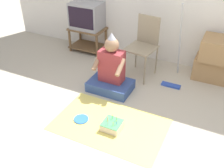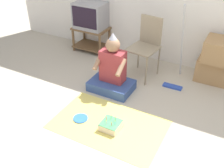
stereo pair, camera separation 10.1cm
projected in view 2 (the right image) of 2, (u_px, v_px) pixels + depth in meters
The scene contains 10 objects.
ground_plane at pixel (122, 131), 3.08m from camera, with size 16.00×16.00×0.00m, color #BCB29E.
tv_stand at pixel (91, 37), 4.80m from camera, with size 0.63×0.42×0.43m.
tv at pixel (90, 15), 4.58m from camera, with size 0.54×0.40×0.45m.
folding_chair at pixel (146, 43), 3.92m from camera, with size 0.45×0.48×0.91m.
cardboard_box_stack at pixel (218, 61), 3.85m from camera, with size 0.54×0.45×0.66m.
dust_mop at pixel (178, 63), 3.75m from camera, with size 0.28×0.45×1.23m.
person_seated at pixel (112, 73), 3.69m from camera, with size 0.61×0.42×0.86m.
party_cloth at pixel (109, 124), 3.18m from camera, with size 1.35×0.84×0.01m.
birthday_cake at pixel (111, 125), 3.09m from camera, with size 0.22×0.22×0.15m.
paper_plate at pixel (81, 118), 3.26m from camera, with size 0.18×0.18×0.01m.
Camera 2 is at (0.97, -2.07, 2.15)m, focal length 42.00 mm.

